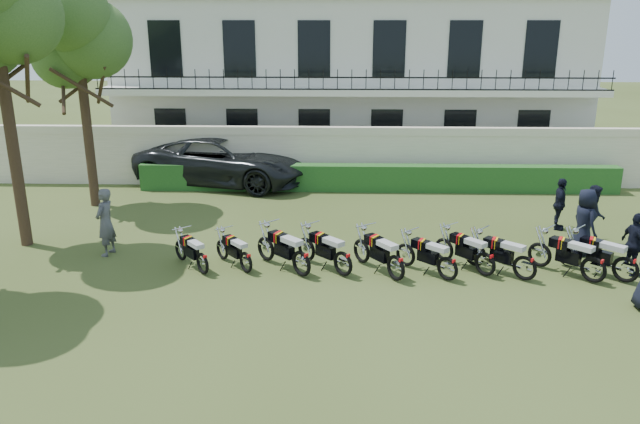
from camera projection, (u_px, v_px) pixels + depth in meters
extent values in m
plane|color=#3B481C|center=(355.00, 261.00, 16.87)|extent=(100.00, 100.00, 0.00)
cube|color=#F0E1C9|center=(351.00, 160.00, 24.20)|extent=(30.00, 0.30, 2.00)
cube|color=#F0E1C9|center=(351.00, 131.00, 23.86)|extent=(30.00, 0.35, 0.30)
cube|color=#1B4D1B|center=(377.00, 178.00, 23.56)|extent=(18.00, 0.60, 1.00)
cube|color=silver|center=(349.00, 80.00, 29.18)|extent=(20.00, 8.00, 7.00)
cube|color=silver|center=(351.00, 91.00, 24.70)|extent=(20.00, 1.40, 0.25)
cube|color=black|center=(352.00, 77.00, 23.90)|extent=(20.00, 0.05, 0.05)
cube|color=black|center=(352.00, 89.00, 24.03)|extent=(20.00, 0.05, 0.05)
cube|color=black|center=(172.00, 135.00, 26.17)|extent=(1.30, 0.12, 2.20)
cube|color=black|center=(166.00, 49.00, 25.12)|extent=(1.30, 0.12, 2.20)
cube|color=black|center=(243.00, 135.00, 26.08)|extent=(1.30, 0.12, 2.20)
cube|color=black|center=(240.00, 49.00, 25.04)|extent=(1.30, 0.12, 2.20)
cube|color=black|center=(314.00, 135.00, 25.99)|extent=(1.30, 0.12, 2.20)
cube|color=black|center=(314.00, 49.00, 24.95)|extent=(1.30, 0.12, 2.20)
cube|color=black|center=(386.00, 136.00, 25.91)|extent=(1.30, 0.12, 2.20)
cube|color=black|center=(389.00, 49.00, 24.86)|extent=(1.30, 0.12, 2.20)
cube|color=black|center=(459.00, 136.00, 25.82)|extent=(1.30, 0.12, 2.20)
cube|color=black|center=(465.00, 49.00, 24.78)|extent=(1.30, 0.12, 2.20)
cube|color=black|center=(532.00, 137.00, 25.73)|extent=(1.30, 0.12, 2.20)
cube|color=black|center=(541.00, 49.00, 24.69)|extent=(1.30, 0.12, 2.20)
cylinder|color=#473323|center=(12.00, 143.00, 17.21)|extent=(0.32, 0.32, 5.95)
sphere|color=#365723|center=(12.00, 14.00, 16.37)|extent=(2.60, 2.60, 2.60)
cylinder|color=#473323|center=(88.00, 131.00, 21.11)|extent=(0.32, 0.32, 5.25)
sphere|color=#365723|center=(92.00, 39.00, 20.40)|extent=(2.60, 2.60, 2.60)
sphere|color=#365723|center=(65.00, 55.00, 20.68)|extent=(2.20, 2.20, 2.20)
sphere|color=#365723|center=(71.00, 15.00, 19.52)|extent=(2.40, 2.40, 2.40)
torus|color=black|center=(214.00, 272.00, 15.43)|extent=(0.43, 0.49, 0.57)
torus|color=black|center=(191.00, 258.00, 16.34)|extent=(0.43, 0.49, 0.57)
cube|color=black|center=(203.00, 260.00, 15.81)|extent=(0.46, 0.50, 0.28)
cube|color=black|center=(199.00, 248.00, 15.89)|extent=(0.46, 0.48, 0.20)
cube|color=red|center=(199.00, 248.00, 15.89)|extent=(0.19, 0.26, 0.21)
cube|color=yellow|center=(200.00, 249.00, 15.85)|extent=(0.16, 0.24, 0.21)
cube|color=#BBBBBB|center=(207.00, 252.00, 15.53)|extent=(0.50, 0.53, 0.11)
cylinder|color=silver|center=(192.00, 235.00, 16.03)|extent=(0.44, 0.38, 0.03)
torus|color=black|center=(259.00, 270.00, 15.54)|extent=(0.42, 0.47, 0.55)
torus|color=black|center=(234.00, 257.00, 16.42)|extent=(0.42, 0.47, 0.55)
cube|color=black|center=(247.00, 259.00, 15.91)|extent=(0.45, 0.49, 0.27)
cube|color=black|center=(242.00, 247.00, 15.99)|extent=(0.45, 0.46, 0.20)
cube|color=red|center=(242.00, 247.00, 15.99)|extent=(0.18, 0.25, 0.21)
cube|color=yellow|center=(243.00, 248.00, 15.95)|extent=(0.16, 0.24, 0.21)
cube|color=#BBBBBB|center=(252.00, 251.00, 15.64)|extent=(0.49, 0.52, 0.11)
cylinder|color=silver|center=(236.00, 235.00, 16.12)|extent=(0.43, 0.38, 0.03)
torus|color=black|center=(321.00, 273.00, 15.22)|extent=(0.55, 0.55, 0.68)
torus|color=black|center=(283.00, 257.00, 16.23)|extent=(0.55, 0.55, 0.68)
cube|color=black|center=(303.00, 259.00, 15.64)|extent=(0.57, 0.57, 0.33)
cube|color=black|center=(296.00, 245.00, 15.73)|extent=(0.56, 0.56, 0.24)
cube|color=red|center=(296.00, 245.00, 15.72)|extent=(0.21, 0.31, 0.26)
cube|color=yellow|center=(298.00, 246.00, 15.68)|extent=(0.18, 0.29, 0.26)
cube|color=#BBBBBB|center=(311.00, 249.00, 15.32)|extent=(0.62, 0.62, 0.13)
cylinder|color=silver|center=(287.00, 230.00, 15.87)|extent=(0.50, 0.49, 0.03)
torus|color=black|center=(363.00, 273.00, 15.26)|extent=(0.53, 0.54, 0.65)
torus|color=black|center=(324.00, 257.00, 16.24)|extent=(0.53, 0.54, 0.65)
cube|color=black|center=(344.00, 259.00, 15.66)|extent=(0.55, 0.56, 0.32)
cube|color=black|center=(338.00, 246.00, 15.75)|extent=(0.54, 0.54, 0.24)
cube|color=red|center=(338.00, 246.00, 15.75)|extent=(0.20, 0.30, 0.25)
cube|color=yellow|center=(340.00, 246.00, 15.70)|extent=(0.17, 0.28, 0.25)
cube|color=#BBBBBB|center=(353.00, 250.00, 15.36)|extent=(0.60, 0.60, 0.13)
cylinder|color=silver|center=(329.00, 231.00, 15.90)|extent=(0.48, 0.47, 0.03)
torus|color=black|center=(415.00, 278.00, 14.92)|extent=(0.46, 0.59, 0.66)
torus|color=black|center=(378.00, 260.00, 16.04)|extent=(0.46, 0.59, 0.66)
cube|color=black|center=(397.00, 264.00, 15.39)|extent=(0.50, 0.60, 0.32)
cube|color=black|center=(391.00, 250.00, 15.50)|extent=(0.51, 0.56, 0.24)
cube|color=red|center=(391.00, 249.00, 15.49)|extent=(0.24, 0.29, 0.25)
cube|color=yellow|center=(393.00, 250.00, 15.44)|extent=(0.21, 0.27, 0.25)
cube|color=#BBBBBB|center=(406.00, 255.00, 15.05)|extent=(0.55, 0.64, 0.13)
cylinder|color=silver|center=(383.00, 233.00, 15.68)|extent=(0.55, 0.40, 0.03)
torus|color=black|center=(470.00, 277.00, 15.03)|extent=(0.51, 0.50, 0.62)
torus|color=black|center=(426.00, 263.00, 15.94)|extent=(0.51, 0.50, 0.62)
cube|color=black|center=(449.00, 265.00, 15.40)|extent=(0.53, 0.52, 0.30)
cube|color=black|center=(442.00, 252.00, 15.48)|extent=(0.51, 0.51, 0.22)
cube|color=red|center=(442.00, 251.00, 15.48)|extent=(0.19, 0.28, 0.23)
cube|color=yellow|center=(444.00, 252.00, 15.44)|extent=(0.16, 0.27, 0.23)
cube|color=#BBBBBB|center=(460.00, 256.00, 15.12)|extent=(0.57, 0.56, 0.12)
cylinder|color=silver|center=(432.00, 237.00, 15.61)|extent=(0.45, 0.46, 0.03)
torus|color=black|center=(508.00, 273.00, 15.26)|extent=(0.48, 0.54, 0.63)
torus|color=black|center=(464.00, 258.00, 16.26)|extent=(0.48, 0.54, 0.63)
cube|color=black|center=(487.00, 260.00, 15.68)|extent=(0.51, 0.55, 0.31)
cube|color=black|center=(480.00, 247.00, 15.77)|extent=(0.51, 0.53, 0.23)
cube|color=red|center=(480.00, 247.00, 15.77)|extent=(0.21, 0.28, 0.24)
cube|color=yellow|center=(482.00, 247.00, 15.72)|extent=(0.18, 0.27, 0.24)
cube|color=#BBBBBB|center=(498.00, 251.00, 15.37)|extent=(0.56, 0.59, 0.12)
cylinder|color=silver|center=(471.00, 232.00, 15.92)|extent=(0.49, 0.43, 0.03)
torus|color=black|center=(551.00, 277.00, 15.04)|extent=(0.55, 0.50, 0.64)
torus|color=black|center=(499.00, 262.00, 15.93)|extent=(0.55, 0.50, 0.64)
cube|color=black|center=(527.00, 264.00, 15.40)|extent=(0.56, 0.53, 0.32)
cube|color=black|center=(519.00, 251.00, 15.48)|extent=(0.54, 0.52, 0.23)
cube|color=red|center=(519.00, 250.00, 15.47)|extent=(0.18, 0.30, 0.24)
cube|color=yellow|center=(521.00, 251.00, 15.43)|extent=(0.15, 0.28, 0.24)
cube|color=#BBBBBB|center=(540.00, 254.00, 15.12)|extent=(0.60, 0.57, 0.13)
cylinder|color=silver|center=(508.00, 236.00, 15.60)|extent=(0.44, 0.50, 0.03)
torus|color=black|center=(623.00, 279.00, 14.86)|extent=(0.54, 0.54, 0.67)
torus|color=black|center=(565.00, 263.00, 15.84)|extent=(0.54, 0.54, 0.67)
cube|color=black|center=(596.00, 265.00, 15.26)|extent=(0.57, 0.56, 0.33)
cube|color=black|center=(588.00, 252.00, 15.35)|extent=(0.55, 0.55, 0.24)
cube|color=red|center=(588.00, 251.00, 15.34)|extent=(0.20, 0.30, 0.25)
cube|color=yellow|center=(590.00, 252.00, 15.30)|extent=(0.17, 0.29, 0.25)
cube|color=#BBBBBB|center=(610.00, 256.00, 14.96)|extent=(0.61, 0.61, 0.13)
cylinder|color=silver|center=(575.00, 236.00, 15.49)|extent=(0.48, 0.49, 0.03)
torus|color=black|center=(596.00, 263.00, 15.85)|extent=(0.55, 0.53, 0.67)
cube|color=black|center=(628.00, 265.00, 15.27)|extent=(0.57, 0.56, 0.33)
cube|color=black|center=(620.00, 251.00, 15.36)|extent=(0.55, 0.55, 0.24)
cube|color=red|center=(620.00, 251.00, 15.35)|extent=(0.20, 0.30, 0.25)
cube|color=yellow|center=(622.00, 252.00, 15.31)|extent=(0.17, 0.29, 0.25)
cylinder|color=silver|center=(607.00, 235.00, 15.50)|extent=(0.48, 0.49, 0.03)
imported|color=black|center=(224.00, 160.00, 24.43)|extent=(7.33, 4.64, 1.89)
imported|color=#58575C|center=(105.00, 222.00, 17.04)|extent=(0.59, 0.77, 1.89)
imported|color=black|center=(635.00, 244.00, 15.73)|extent=(0.57, 1.02, 1.65)
imported|color=black|center=(584.00, 222.00, 17.10)|extent=(0.75, 1.01, 1.87)
imported|color=black|center=(593.00, 213.00, 18.13)|extent=(0.86, 0.98, 1.69)
imported|color=black|center=(560.00, 204.00, 19.16)|extent=(0.68, 1.03, 1.63)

